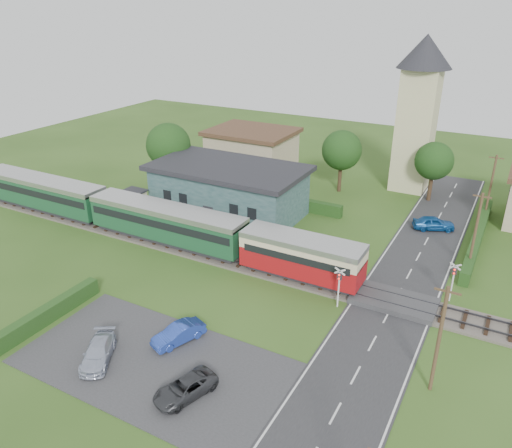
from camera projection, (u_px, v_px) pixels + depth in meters
The scene contains 30 objects.
ground at pixel (264, 283), 40.30m from camera, with size 120.00×120.00×0.00m, color #2D4C19.
railway_track at pixel (275, 271), 41.86m from camera, with size 76.00×3.20×0.49m.
road at pixel (386, 317), 35.93m from camera, with size 6.00×70.00×0.05m, color #28282B.
car_park at pixel (154, 363), 31.34m from camera, with size 17.00×9.00×0.08m, color #333335.
crossing_deck at pixel (394, 301), 37.44m from camera, with size 6.20×3.40×0.45m, color #333335.
platform at pixel (198, 231), 48.74m from camera, with size 30.00×3.00×0.45m, color gray.
equipment_hut at pixel (134, 202), 51.61m from camera, with size 2.30×2.30×2.55m.
station_building at pixel (229, 189), 52.36m from camera, with size 16.00×9.00×5.30m.
train at pixel (140, 216), 47.30m from camera, with size 43.20×2.90×3.40m.
church_tower at pixel (419, 103), 56.32m from camera, with size 6.00×6.00×17.60m.
house_west at pixel (252, 150), 65.71m from camera, with size 10.80×8.80×5.50m.
hedge_carpark at pixel (48, 314), 35.26m from camera, with size 0.80×9.00×1.20m, color #193814.
hedge_roadside at pixel (478, 237), 46.66m from camera, with size 0.80×18.00×1.20m, color #193814.
hedge_station at pixel (250, 194), 56.81m from camera, with size 22.00×0.80×1.30m, color #193814.
tree_a at pixel (168, 146), 58.03m from camera, with size 5.20×5.20×8.00m.
tree_b at pixel (342, 150), 57.52m from camera, with size 4.60×4.60×7.34m.
tree_c at pixel (434, 161), 54.90m from camera, with size 4.20×4.20×6.78m.
utility_pole_b at pixel (439, 339), 27.81m from camera, with size 1.40×0.22×7.00m.
utility_pole_c at pixel (475, 232), 40.61m from camera, with size 1.40×0.22×7.00m.
utility_pole_d at pixel (490, 187), 50.21m from camera, with size 1.40×0.22×7.00m.
crossing_signal_near at pixel (339, 282), 36.30m from camera, with size 0.84×0.28×3.28m.
crossing_signal_far at pixel (454, 276), 37.00m from camera, with size 0.84×0.28×3.28m.
streetlamp_west at pixel (186, 150), 64.67m from camera, with size 0.30×0.30×5.15m.
streetlamp_east at pixel (512, 181), 53.67m from camera, with size 0.30×0.30×5.15m.
car_on_road at pixel (434, 223), 49.26m from camera, with size 1.60×3.99×1.36m, color #134C93.
car_park_blue at pixel (179, 334), 33.03m from camera, with size 1.28×3.68×1.21m, color #223DA0.
car_park_silver at pixel (98, 352), 31.33m from camera, with size 1.63×4.01×1.16m, color #ADB5C9.
car_park_dark at pixel (185, 388), 28.50m from camera, with size 1.78×3.85×1.07m, color #343538.
pedestrian_near at pixel (259, 238), 44.77m from camera, with size 0.68×0.45×1.88m, color gray.
pedestrian_far at pixel (160, 214), 49.75m from camera, with size 0.91×0.71×1.87m, color gray.
Camera 1 is at (16.11, -30.84, 20.90)m, focal length 35.00 mm.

